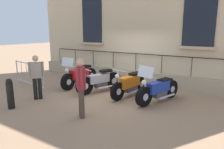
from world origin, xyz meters
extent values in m
plane|color=#9E7A5B|center=(0.00, 0.00, 0.00)|extent=(60.00, 60.00, 0.00)
cube|color=tan|center=(-1.84, 0.00, 0.31)|extent=(0.20, 11.49, 0.61)
cube|color=black|center=(-1.90, 2.53, 2.94)|extent=(0.06, 1.17, 2.26)
cube|color=tan|center=(-1.82, 2.53, 1.77)|extent=(0.24, 1.37, 0.10)
cube|color=black|center=(-1.90, -2.53, 2.94)|extent=(0.06, 1.17, 2.26)
cube|color=tan|center=(-1.82, -2.53, 1.77)|extent=(0.24, 1.37, 0.10)
cube|color=black|center=(-1.80, 0.00, 1.39)|extent=(0.03, 9.65, 0.03)
cylinder|color=black|center=(-1.80, -4.83, 1.00)|extent=(0.02, 0.02, 0.78)
cylinder|color=black|center=(-1.80, -3.62, 1.00)|extent=(0.02, 0.02, 0.78)
cylinder|color=black|center=(-1.80, -2.41, 1.00)|extent=(0.02, 0.02, 0.78)
cylinder|color=black|center=(-1.80, -1.21, 1.00)|extent=(0.02, 0.02, 0.78)
cylinder|color=black|center=(-1.80, 0.00, 1.00)|extent=(0.02, 0.02, 0.78)
cylinder|color=black|center=(-1.80, 1.21, 1.00)|extent=(0.02, 0.02, 0.78)
cylinder|color=black|center=(-1.80, 2.41, 1.00)|extent=(0.02, 0.02, 0.78)
cylinder|color=black|center=(0.63, -1.88, 0.35)|extent=(0.70, 0.13, 0.70)
cylinder|color=silver|center=(0.63, -1.88, 0.35)|extent=(0.24, 0.15, 0.24)
cylinder|color=black|center=(-0.89, -1.88, 0.35)|extent=(0.70, 0.13, 0.70)
cylinder|color=silver|center=(-0.89, -1.88, 0.35)|extent=(0.24, 0.15, 0.24)
cube|color=red|center=(-0.08, -1.88, 0.59)|extent=(1.01, 0.33, 0.39)
cube|color=#4C4C51|center=(-0.18, -1.88, 0.31)|extent=(0.61, 0.26, 0.24)
cube|color=black|center=(-0.48, -1.88, 0.82)|extent=(0.57, 0.29, 0.10)
cylinder|color=silver|center=(0.58, -1.88, 0.68)|extent=(0.16, 0.06, 0.67)
cylinder|color=silver|center=(0.53, -1.88, 1.01)|extent=(0.04, 0.71, 0.04)
sphere|color=white|center=(0.65, -1.88, 0.83)|extent=(0.16, 0.16, 0.16)
cylinder|color=silver|center=(-0.38, -1.71, 0.19)|extent=(0.91, 0.08, 0.08)
cube|color=silver|center=(0.59, -1.88, 1.16)|extent=(0.12, 0.58, 0.36)
cylinder|color=black|center=(0.77, -0.87, 0.36)|extent=(0.71, 0.35, 0.72)
cylinder|color=silver|center=(0.77, -0.87, 0.36)|extent=(0.28, 0.21, 0.25)
cylinder|color=black|center=(-0.53, -0.40, 0.36)|extent=(0.71, 0.35, 0.72)
cylinder|color=silver|center=(-0.53, -0.40, 0.36)|extent=(0.28, 0.21, 0.25)
cube|color=#B2B2BC|center=(0.17, -0.66, 0.56)|extent=(0.92, 0.57, 0.32)
cube|color=#4C4C51|center=(0.07, -0.62, 0.32)|extent=(0.57, 0.40, 0.25)
cube|color=black|center=(-0.17, -0.53, 0.83)|extent=(0.55, 0.41, 0.10)
cylinder|color=silver|center=(0.73, -0.86, 0.67)|extent=(0.17, 0.11, 0.63)
cylinder|color=silver|center=(0.68, -0.84, 0.98)|extent=(0.25, 0.61, 0.04)
sphere|color=white|center=(0.79, -0.88, 0.80)|extent=(0.16, 0.16, 0.16)
cylinder|color=silver|center=(-0.03, -0.41, 0.20)|extent=(0.77, 0.34, 0.08)
cylinder|color=black|center=(0.64, 0.50, 0.33)|extent=(0.66, 0.22, 0.66)
cylinder|color=silver|center=(0.64, 0.50, 0.33)|extent=(0.25, 0.16, 0.23)
cylinder|color=black|center=(-0.75, 0.74, 0.33)|extent=(0.66, 0.22, 0.66)
cylinder|color=silver|center=(-0.75, 0.74, 0.33)|extent=(0.25, 0.16, 0.23)
cube|color=orange|center=(-0.01, 0.61, 0.56)|extent=(1.01, 0.46, 0.39)
cube|color=#4C4C51|center=(-0.11, 0.63, 0.29)|extent=(0.62, 0.33, 0.23)
cube|color=black|center=(-0.39, 0.68, 0.80)|extent=(0.58, 0.36, 0.10)
cylinder|color=silver|center=(0.59, 0.51, 0.69)|extent=(0.17, 0.09, 0.73)
cylinder|color=silver|center=(0.54, 0.52, 1.05)|extent=(0.15, 0.65, 0.04)
sphere|color=white|center=(0.66, 0.50, 0.87)|extent=(0.16, 0.16, 0.16)
cylinder|color=silver|center=(-0.27, 0.82, 0.18)|extent=(0.88, 0.23, 0.08)
cylinder|color=black|center=(0.69, 1.52, 0.33)|extent=(0.67, 0.35, 0.66)
cylinder|color=silver|center=(0.69, 1.52, 0.33)|extent=(0.27, 0.23, 0.23)
cylinder|color=black|center=(-0.69, 1.97, 0.33)|extent=(0.67, 0.35, 0.66)
cylinder|color=silver|center=(-0.69, 1.97, 0.33)|extent=(0.27, 0.23, 0.23)
cube|color=#1E389E|center=(0.05, 1.73, 0.55)|extent=(1.01, 0.61, 0.35)
cube|color=#4C4C51|center=(-0.05, 1.76, 0.30)|extent=(0.62, 0.43, 0.23)
cube|color=black|center=(-0.32, 1.85, 0.71)|extent=(0.60, 0.45, 0.10)
cylinder|color=silver|center=(0.64, 1.53, 0.66)|extent=(0.17, 0.11, 0.67)
cylinder|color=silver|center=(0.59, 1.55, 0.99)|extent=(0.26, 0.70, 0.04)
sphere|color=white|center=(0.71, 1.51, 0.81)|extent=(0.16, 0.16, 0.16)
cylinder|color=silver|center=(-0.17, 1.99, 0.18)|extent=(0.84, 0.34, 0.08)
cube|color=silver|center=(0.65, 1.53, 1.14)|extent=(0.30, 0.60, 0.36)
cylinder|color=#B7B7BF|center=(0.92, -4.84, 0.53)|extent=(0.05, 0.05, 1.05)
cylinder|color=#B7B7BF|center=(1.27, -2.58, 0.53)|extent=(0.05, 0.05, 1.05)
cylinder|color=#B7B7BF|center=(1.09, -3.71, 1.02)|extent=(0.38, 2.27, 0.04)
cylinder|color=#B7B7BF|center=(1.09, -3.71, 0.15)|extent=(0.38, 2.27, 0.04)
cylinder|color=#B7B7BF|center=(0.99, -4.39, 0.60)|extent=(0.02, 0.02, 0.87)
cylinder|color=#B7B7BF|center=(1.06, -3.93, 0.60)|extent=(0.02, 0.02, 0.87)
cylinder|color=#B7B7BF|center=(1.13, -3.48, 0.60)|extent=(0.02, 0.02, 0.87)
cylinder|color=#B7B7BF|center=(1.20, -3.03, 0.60)|extent=(0.02, 0.02, 0.87)
cylinder|color=black|center=(3.08, -1.95, 0.42)|extent=(0.21, 0.21, 0.83)
sphere|color=black|center=(3.08, -1.95, 0.87)|extent=(0.19, 0.19, 0.19)
cylinder|color=#47382D|center=(2.45, 0.43, 0.42)|extent=(0.14, 0.14, 0.84)
cylinder|color=#47382D|center=(2.34, 0.31, 0.42)|extent=(0.14, 0.14, 0.84)
cube|color=maroon|center=(2.40, 0.37, 1.14)|extent=(0.40, 0.42, 0.59)
sphere|color=tan|center=(2.40, 0.37, 1.58)|extent=(0.23, 0.23, 0.23)
cylinder|color=maroon|center=(2.54, 0.54, 1.17)|extent=(0.09, 0.09, 0.56)
cylinder|color=maroon|center=(2.25, 0.20, 1.17)|extent=(0.09, 0.09, 0.56)
cylinder|color=black|center=(2.09, -2.04, 0.39)|extent=(0.14, 0.14, 0.78)
cylinder|color=black|center=(1.96, -1.94, 0.39)|extent=(0.14, 0.14, 0.78)
cube|color=gray|center=(2.02, -1.99, 1.06)|extent=(0.42, 0.40, 0.55)
sphere|color=tan|center=(2.02, -1.99, 1.47)|extent=(0.21, 0.21, 0.21)
cylinder|color=gray|center=(2.19, -2.13, 1.09)|extent=(0.09, 0.09, 0.53)
cylinder|color=gray|center=(1.86, -1.85, 1.09)|extent=(0.09, 0.09, 0.53)
camera|label=1|loc=(6.59, 4.04, 2.41)|focal=33.14mm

